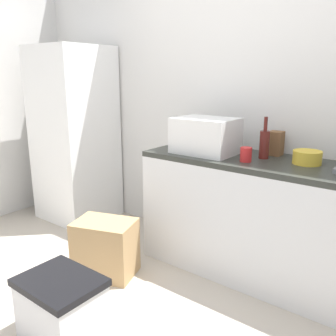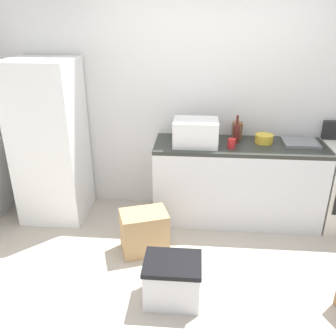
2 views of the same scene
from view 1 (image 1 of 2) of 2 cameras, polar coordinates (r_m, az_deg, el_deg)
wall_back at (r=3.01m, az=13.07°, el=10.70°), size 5.00×0.10×2.60m
kitchen_counter at (r=2.76m, az=14.66°, el=-7.92°), size 1.80×0.60×0.90m
refrigerator at (r=3.85m, az=-14.55°, el=5.08°), size 0.68×0.66×1.76m
microwave at (r=2.76m, az=5.97°, el=5.12°), size 0.46×0.34×0.27m
wine_bottle at (r=2.66m, az=15.04°, el=3.78°), size 0.07×0.07×0.30m
coffee_mug at (r=2.54m, az=12.26°, el=2.10°), size 0.08×0.08×0.10m
knife_block at (r=2.80m, az=16.70°, el=3.77°), size 0.10×0.10×0.18m
mixing_bowl at (r=2.60m, az=21.22°, el=1.59°), size 0.19×0.19×0.09m
cardboard_box_small at (r=2.83m, az=-9.90°, el=-12.35°), size 0.52×0.44×0.43m
storage_bin at (r=2.29m, az=-16.47°, el=-20.57°), size 0.46×0.36×0.38m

